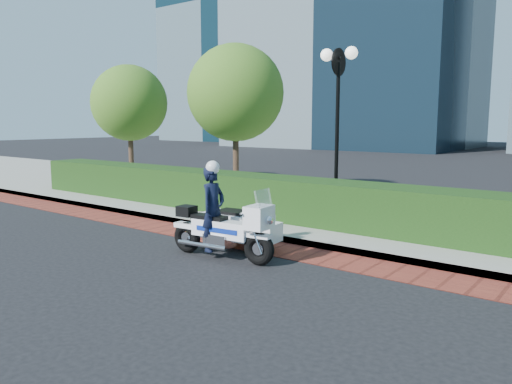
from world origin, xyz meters
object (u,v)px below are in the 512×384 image
Objects in this scene: police_motorcycle at (227,222)px; tree_b at (236,93)px; tree_a at (129,103)px; lamppost at (338,104)px.

tree_b is at bearing 123.36° from police_motorcycle.
tree_b reaches higher than police_motorcycle.
tree_b is at bearing 0.00° from tree_a.
tree_a reaches higher than lamppost.
tree_a is (-10.00, 1.30, 0.26)m from lamppost.
lamppost is 1.89× the size of police_motorcycle.
lamppost is at bearing 87.05° from police_motorcycle.
tree_b reaches higher than tree_a.
police_motorcycle is (10.18, -5.87, -2.61)m from tree_a.
police_motorcycle is (0.18, -4.57, -2.34)m from lamppost.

